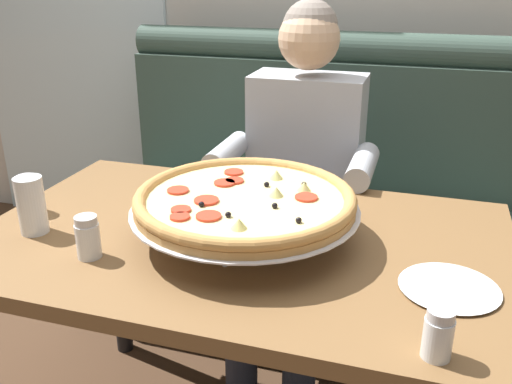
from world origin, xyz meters
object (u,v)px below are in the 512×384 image
object	(u,v)px
shaker_oregano	(29,196)
pizza	(245,201)
diner_main	(299,168)
drinking_glass	(32,208)
shaker_pepper_flakes	(438,337)
patio_chair	(153,109)
plate_near_left	(449,285)
booth_bench	(310,218)
dining_table	(241,266)
shaker_parmesan	(88,240)

from	to	relation	value
shaker_oregano	pizza	bearing A→B (deg)	1.88
diner_main	drinking_glass	world-z (taller)	diner_main
pizza	shaker_oregano	distance (m)	0.62
diner_main	shaker_pepper_flakes	world-z (taller)	diner_main
patio_chair	plate_near_left	bearing A→B (deg)	-49.66
booth_bench	shaker_oregano	bearing A→B (deg)	-123.52
pizza	diner_main	bearing A→B (deg)	90.60
diner_main	shaker_oregano	world-z (taller)	diner_main
dining_table	shaker_pepper_flakes	distance (m)	0.60
plate_near_left	drinking_glass	world-z (taller)	drinking_glass
diner_main	pizza	bearing A→B (deg)	-89.40
shaker_pepper_flakes	patio_chair	xyz separation A→B (m)	(-1.74, 2.31, -0.26)
shaker_parmesan	drinking_glass	bearing A→B (deg)	160.59
booth_bench	plate_near_left	size ratio (longest dim) A/B	8.13
diner_main	shaker_oregano	size ratio (longest dim) A/B	12.20
diner_main	shaker_pepper_flakes	xyz separation A→B (m)	(0.47, -0.96, 0.07)
booth_bench	shaker_oregano	xyz separation A→B (m)	(-0.61, -0.91, 0.39)
dining_table	shaker_oregano	xyz separation A→B (m)	(-0.61, -0.03, 0.13)
plate_near_left	drinking_glass	xyz separation A→B (m)	(-1.01, -0.03, 0.06)
patio_chair	diner_main	bearing A→B (deg)	-46.66
diner_main	patio_chair	size ratio (longest dim) A/B	1.48
diner_main	pizza	distance (m)	0.64
shaker_parmesan	drinking_glass	distance (m)	0.22
dining_table	pizza	distance (m)	0.19
pizza	shaker_parmesan	world-z (taller)	pizza
dining_table	patio_chair	xyz separation A→B (m)	(-1.26, 1.97, -0.13)
diner_main	pizza	size ratio (longest dim) A/B	2.26
shaker_pepper_flakes	drinking_glass	world-z (taller)	drinking_glass
dining_table	shaker_parmesan	size ratio (longest dim) A/B	12.90
shaker_oregano	drinking_glass	distance (m)	0.15
pizza	plate_near_left	size ratio (longest dim) A/B	2.67
shaker_oregano	drinking_glass	size ratio (longest dim) A/B	0.70
shaker_pepper_flakes	booth_bench	bearing A→B (deg)	111.16
shaker_parmesan	plate_near_left	xyz separation A→B (m)	(0.80, 0.10, -0.03)
booth_bench	shaker_parmesan	bearing A→B (deg)	-105.38
pizza	drinking_glass	distance (m)	0.54
shaker_oregano	booth_bench	bearing A→B (deg)	56.48
booth_bench	plate_near_left	distance (m)	1.17
dining_table	pizza	bearing A→B (deg)	-31.26
shaker_pepper_flakes	patio_chair	world-z (taller)	patio_chair
plate_near_left	patio_chair	world-z (taller)	patio_chair
dining_table	shaker_parmesan	xyz separation A→B (m)	(-0.30, -0.21, 0.13)
dining_table	drinking_glass	bearing A→B (deg)	-164.86
shaker_pepper_flakes	patio_chair	bearing A→B (deg)	126.95
booth_bench	shaker_oregano	world-z (taller)	booth_bench
dining_table	plate_near_left	world-z (taller)	plate_near_left
shaker_parmesan	drinking_glass	world-z (taller)	drinking_glass
dining_table	plate_near_left	bearing A→B (deg)	-12.48
pizza	shaker_pepper_flakes	xyz separation A→B (m)	(0.46, -0.34, -0.06)
pizza	patio_chair	bearing A→B (deg)	122.91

